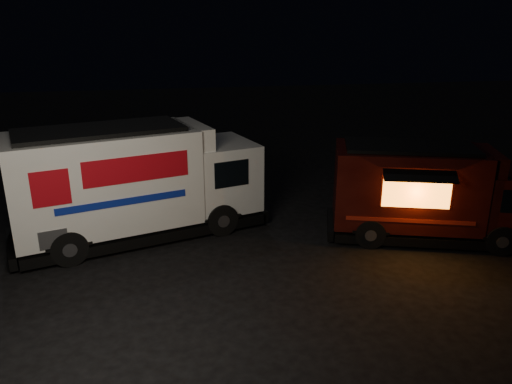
{
  "coord_description": "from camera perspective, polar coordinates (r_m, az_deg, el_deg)",
  "views": [
    {
      "loc": [
        -0.81,
        -11.71,
        6.49
      ],
      "look_at": [
        1.79,
        2.0,
        1.69
      ],
      "focal_mm": 35.0,
      "sensor_mm": 36.0,
      "label": 1
    }
  ],
  "objects": [
    {
      "name": "white_truck",
      "position": [
        15.88,
        -13.18,
        1.21
      ],
      "size": [
        8.28,
        4.76,
        3.55
      ],
      "primitive_type": null,
      "rotation": [
        0.0,
        0.0,
        0.28
      ],
      "color": "white",
      "rests_on": "ground"
    },
    {
      "name": "ground",
      "position": [
        13.42,
        -6.02,
        -10.06
      ],
      "size": [
        80.0,
        80.0,
        0.0
      ],
      "primitive_type": "plane",
      "color": "black",
      "rests_on": "ground"
    },
    {
      "name": "red_truck",
      "position": [
        16.29,
        19.62,
        -0.06
      ],
      "size": [
        6.78,
        4.21,
        2.97
      ],
      "primitive_type": null,
      "rotation": [
        0.0,
        0.0,
        -0.32
      ],
      "color": "#3D0E0B",
      "rests_on": "ground"
    }
  ]
}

